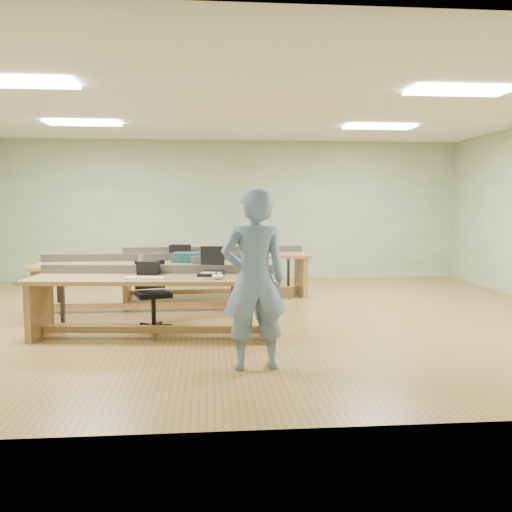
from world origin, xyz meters
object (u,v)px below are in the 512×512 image
(parts_bin_grey, at_px, (204,259))
(mug, at_px, (145,261))
(camera_bag, at_px, (148,268))
(workbench_front, at_px, (156,292))
(person, at_px, (254,280))
(parts_bin_teal, at_px, (187,257))
(workbench_mid, at_px, (145,275))
(workbench_back, at_px, (216,265))
(laptop_base, at_px, (211,274))
(task_chair, at_px, (153,304))
(drinks_can, at_px, (141,260))

(parts_bin_grey, bearing_deg, mug, -175.72)
(camera_bag, bearing_deg, mug, 113.53)
(workbench_front, bearing_deg, person, -46.58)
(person, xyz_separation_m, parts_bin_teal, (-0.79, 3.09, -0.07))
(workbench_mid, bearing_deg, workbench_back, 49.02)
(laptop_base, xyz_separation_m, parts_bin_grey, (-0.09, 1.48, 0.04))
(person, distance_m, mug, 3.19)
(workbench_front, height_order, parts_bin_grey, parts_bin_grey)
(workbench_mid, xyz_separation_m, person, (1.42, -3.02, 0.33))
(laptop_base, distance_m, parts_bin_grey, 1.48)
(laptop_base, bearing_deg, workbench_front, -167.19)
(workbench_mid, height_order, camera_bag, camera_bag)
(parts_bin_grey, bearing_deg, parts_bin_teal, 150.38)
(workbench_front, distance_m, parts_bin_teal, 1.71)
(workbench_back, bearing_deg, task_chair, -112.49)
(workbench_back, distance_m, person, 4.35)
(laptop_base, distance_m, mug, 1.71)
(workbench_front, relative_size, drinks_can, 23.43)
(task_chair, relative_size, parts_bin_grey, 2.17)
(task_chair, bearing_deg, parts_bin_grey, 39.53)
(camera_bag, distance_m, drinks_can, 1.25)
(task_chair, relative_size, drinks_can, 6.64)
(workbench_front, relative_size, workbench_mid, 0.97)
(laptop_base, xyz_separation_m, camera_bag, (-0.79, 0.16, 0.07))
(mug, distance_m, drinks_can, 0.07)
(workbench_back, relative_size, task_chair, 3.74)
(workbench_front, relative_size, parts_bin_teal, 7.59)
(workbench_mid, height_order, parts_bin_grey, parts_bin_grey)
(camera_bag, xyz_separation_m, mug, (-0.18, 1.25, -0.04))
(workbench_mid, xyz_separation_m, mug, (0.03, -0.15, 0.23))
(drinks_can, bearing_deg, workbench_mid, 80.60)
(workbench_mid, relative_size, drinks_can, 24.14)
(mug, bearing_deg, task_chair, -78.57)
(mug, bearing_deg, parts_bin_grey, 4.28)
(workbench_back, xyz_separation_m, parts_bin_grey, (-0.19, -1.39, 0.24))
(laptop_base, xyz_separation_m, drinks_can, (-1.03, 1.39, 0.05))
(workbench_back, bearing_deg, parts_bin_teal, -113.53)
(parts_bin_teal, relative_size, drinks_can, 3.09)
(workbench_mid, bearing_deg, workbench_front, -79.70)
(person, height_order, task_chair, person)
(workbench_front, bearing_deg, workbench_back, 80.73)
(workbench_mid, xyz_separation_m, parts_bin_grey, (0.91, -0.08, 0.24))
(workbench_mid, relative_size, parts_bin_teal, 7.82)
(camera_bag, height_order, drinks_can, camera_bag)
(parts_bin_teal, bearing_deg, workbench_mid, -173.48)
(workbench_front, bearing_deg, drinks_can, 109.45)
(workbench_mid, distance_m, camera_bag, 1.44)
(parts_bin_teal, bearing_deg, workbench_front, -100.75)
(drinks_can, bearing_deg, workbench_front, -76.28)
(laptop_base, bearing_deg, person, -63.52)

